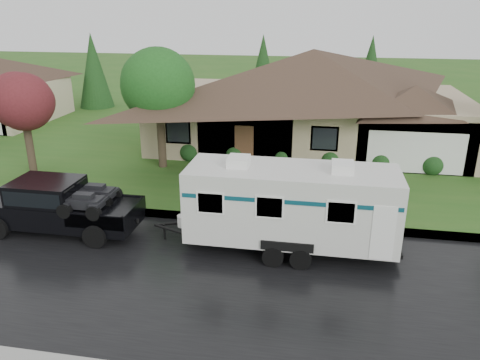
% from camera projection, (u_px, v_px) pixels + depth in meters
% --- Properties ---
extents(ground, '(140.00, 140.00, 0.00)m').
position_uv_depth(ground, '(236.00, 249.00, 16.51)').
color(ground, '#28571B').
rests_on(ground, ground).
extents(road, '(140.00, 8.00, 0.01)m').
position_uv_depth(road, '(224.00, 279.00, 14.66)').
color(road, black).
rests_on(road, ground).
extents(curb, '(140.00, 0.50, 0.15)m').
position_uv_depth(curb, '(246.00, 220.00, 18.56)').
color(curb, gray).
rests_on(curb, ground).
extents(lawn, '(140.00, 26.00, 0.15)m').
position_uv_depth(lawn, '(278.00, 138.00, 30.32)').
color(lawn, '#28571B').
rests_on(lawn, ground).
extents(house_main, '(19.44, 10.80, 6.90)m').
position_uv_depth(house_main, '(317.00, 87.00, 27.65)').
color(house_main, tan).
rests_on(house_main, lawn).
extents(tree_left_green, '(3.70, 3.70, 6.12)m').
position_uv_depth(tree_left_green, '(158.00, 85.00, 23.14)').
color(tree_left_green, '#382B1E').
rests_on(tree_left_green, lawn).
extents(tree_red, '(3.11, 3.11, 5.15)m').
position_uv_depth(tree_red, '(23.00, 103.00, 22.32)').
color(tree_red, '#382B1E').
rests_on(tree_red, lawn).
extents(shrub_row, '(13.60, 1.00, 1.00)m').
position_uv_depth(shrub_row, '(306.00, 157.00, 24.53)').
color(shrub_row, '#143814').
rests_on(shrub_row, lawn).
extents(pickup_truck, '(6.03, 2.29, 2.01)m').
position_uv_depth(pickup_truck, '(55.00, 204.00, 17.53)').
color(pickup_truck, black).
rests_on(pickup_truck, ground).
extents(travel_trailer, '(7.44, 2.61, 3.34)m').
position_uv_depth(travel_trailer, '(291.00, 204.00, 15.83)').
color(travel_trailer, silver).
rests_on(travel_trailer, ground).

